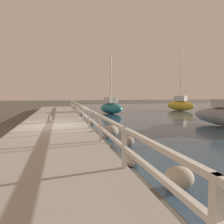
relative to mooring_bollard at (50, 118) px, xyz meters
name	(u,v)px	position (x,y,z in m)	size (l,w,h in m)	color
ground_plane	(53,131)	(0.23, -1.29, -0.56)	(120.00, 120.00, 0.00)	#4C473D
dock_walkway	(53,128)	(0.23, -1.29, -0.40)	(3.70, 36.00, 0.32)	#9E998E
railing	(86,113)	(1.98, -1.29, 0.40)	(0.10, 32.50, 0.93)	silver
boulder_far_strip	(83,111)	(3.00, 9.97, -0.37)	(0.50, 0.45, 0.38)	#666056
boulder_upstream	(92,121)	(2.68, 1.46, -0.39)	(0.45, 0.40, 0.34)	#666056
boulder_downstream	(127,141)	(3.05, -5.49, -0.35)	(0.54, 0.48, 0.40)	slate
boulder_near_dock	(179,178)	(2.98, -9.28, -0.32)	(0.63, 0.56, 0.47)	gray
boulder_mid_strip	(132,160)	(2.48, -7.72, -0.37)	(0.49, 0.44, 0.37)	gray
boulder_water_edge	(110,131)	(2.84, -3.57, -0.27)	(0.75, 0.67, 0.56)	gray
mooring_bollard	(50,118)	(0.00, 0.00, 0.00)	(0.17, 0.17, 0.48)	gray
sailboat_teal	(111,107)	(5.61, 8.11, 0.10)	(2.59, 3.45, 5.87)	#1E707A
sailboat_yellow	(180,104)	(14.65, 10.25, 0.19)	(2.33, 3.76, 7.39)	gold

